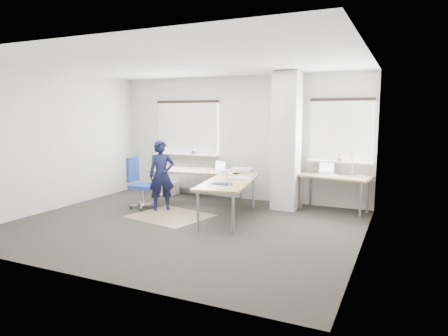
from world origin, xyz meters
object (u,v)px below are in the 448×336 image
at_px(desk_side, 335,177).
at_px(task_chair, 142,194).
at_px(desk_main, 214,177).
at_px(person, 162,175).

height_order(desk_side, task_chair, desk_side).
height_order(desk_main, desk_side, desk_side).
bearing_deg(desk_side, person, -146.88).
bearing_deg(desk_main, task_chair, -171.24).
xyz_separation_m(desk_main, task_chair, (-1.44, -0.49, -0.40)).
xyz_separation_m(desk_main, desk_side, (2.22, 0.96, -0.01)).
bearing_deg(task_chair, person, 3.57).
bearing_deg(desk_main, desk_side, 13.33).
relative_size(task_chair, person, 0.75).
height_order(desk_side, person, person).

